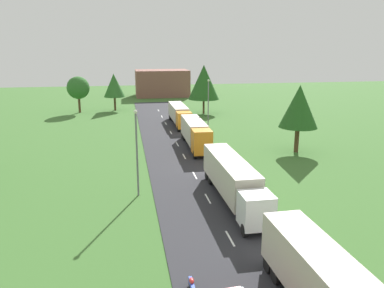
% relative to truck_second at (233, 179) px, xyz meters
% --- Properties ---
extents(road, '(10.00, 140.00, 0.06)m').
position_rel_truck_second_xyz_m(road, '(-2.18, -3.94, -2.15)').
color(road, '#2B2B30').
rests_on(road, ground).
extents(lane_marking_centre, '(0.16, 122.08, 0.01)m').
position_rel_truck_second_xyz_m(lane_marking_centre, '(-2.18, -7.36, -2.12)').
color(lane_marking_centre, white).
rests_on(lane_marking_centre, road).
extents(truck_second, '(2.57, 14.56, 3.72)m').
position_rel_truck_second_xyz_m(truck_second, '(0.00, 0.00, 0.00)').
color(truck_second, white).
rests_on(truck_second, road).
extents(truck_third, '(2.70, 12.69, 3.66)m').
position_rel_truck_second_xyz_m(truck_third, '(0.13, 19.73, -0.00)').
color(truck_third, orange).
rests_on(truck_third, road).
extents(truck_fourth, '(2.53, 13.39, 3.41)m').
position_rel_truck_second_xyz_m(truck_fourth, '(0.21, 36.30, -0.14)').
color(truck_fourth, orange).
rests_on(truck_fourth, road).
extents(motorcycle_courier, '(0.28, 1.94, 0.91)m').
position_rel_truck_second_xyz_m(motorcycle_courier, '(-6.14, -13.11, -1.64)').
color(motorcycle_courier, black).
rests_on(motorcycle_courier, road).
extents(lamppost_second, '(0.36, 0.36, 8.37)m').
position_rel_truck_second_xyz_m(lamppost_second, '(-8.60, 2.86, 2.48)').
color(lamppost_second, slate).
rests_on(lamppost_second, ground).
extents(lamppost_third, '(0.36, 0.36, 8.80)m').
position_rel_truck_second_xyz_m(lamppost_third, '(4.05, 29.19, 2.70)').
color(lamppost_third, slate).
rests_on(lamppost_third, ground).
extents(tree_oak, '(4.83, 4.83, 7.79)m').
position_rel_truck_second_xyz_m(tree_oak, '(-19.32, 53.44, 3.16)').
color(tree_oak, '#513823').
rests_on(tree_oak, ground).
extents(tree_birch, '(4.67, 4.67, 8.19)m').
position_rel_truck_second_xyz_m(tree_birch, '(-11.75, 54.95, 3.42)').
color(tree_birch, '#513823').
rests_on(tree_birch, ground).
extents(tree_pine, '(5.16, 5.16, 9.12)m').
position_rel_truck_second_xyz_m(tree_pine, '(13.29, 15.00, 4.06)').
color(tree_pine, '#513823').
rests_on(tree_pine, ground).
extents(tree_ash, '(6.53, 6.53, 10.29)m').
position_rel_truck_second_xyz_m(tree_ash, '(7.04, 47.31, 4.51)').
color(tree_ash, '#513823').
rests_on(tree_ash, ground).
extents(distant_building, '(14.99, 10.07, 7.46)m').
position_rel_truck_second_xyz_m(distant_building, '(1.25, 78.67, 1.55)').
color(distant_building, brown).
rests_on(distant_building, ground).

